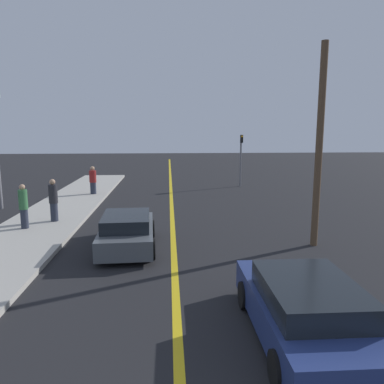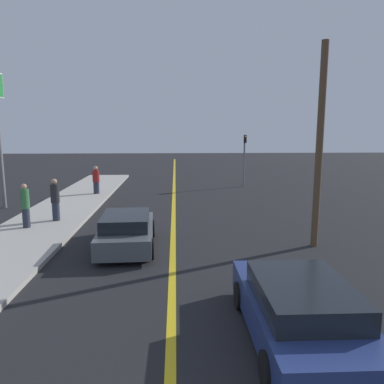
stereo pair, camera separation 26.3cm
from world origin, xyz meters
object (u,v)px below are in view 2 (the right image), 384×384
(car_near_right_lane, at_px, (299,311))
(pedestrian_mid_group, at_px, (55,200))
(pedestrian_far_standing, at_px, (96,180))
(traffic_light, at_px, (244,155))
(car_ahead_center, at_px, (126,231))
(pedestrian_near_curb, at_px, (25,206))
(utility_pole, at_px, (319,148))

(car_near_right_lane, height_order, pedestrian_mid_group, pedestrian_mid_group)
(pedestrian_mid_group, relative_size, pedestrian_far_standing, 1.08)
(traffic_light, bearing_deg, car_near_right_lane, -97.22)
(car_near_right_lane, distance_m, pedestrian_mid_group, 12.08)
(pedestrian_mid_group, xyz_separation_m, traffic_light, (10.02, 9.98, 1.19))
(traffic_light, bearing_deg, car_ahead_center, -115.93)
(pedestrian_far_standing, xyz_separation_m, traffic_light, (9.67, 3.25, 1.27))
(car_near_right_lane, relative_size, car_ahead_center, 1.08)
(car_ahead_center, xyz_separation_m, pedestrian_far_standing, (-3.13, 10.19, 0.38))
(pedestrian_near_curb, bearing_deg, traffic_light, 45.66)
(car_ahead_center, relative_size, pedestrian_near_curb, 2.27)
(car_ahead_center, xyz_separation_m, utility_pole, (6.59, -0.05, 2.86))
(car_near_right_lane, bearing_deg, car_ahead_center, 124.56)
(pedestrian_mid_group, bearing_deg, utility_pole, -19.26)
(car_near_right_lane, distance_m, pedestrian_near_curb, 11.80)
(pedestrian_near_curb, relative_size, traffic_light, 0.49)
(car_ahead_center, bearing_deg, car_near_right_lane, -58.19)
(car_near_right_lane, distance_m, car_ahead_center, 7.21)
(car_ahead_center, height_order, utility_pole, utility_pole)
(pedestrian_mid_group, bearing_deg, traffic_light, 44.90)
(traffic_light, relative_size, utility_pole, 0.52)
(car_ahead_center, height_order, pedestrian_near_curb, pedestrian_near_curb)
(car_near_right_lane, xyz_separation_m, pedestrian_near_curb, (-8.39, 8.29, 0.42))
(pedestrian_near_curb, bearing_deg, pedestrian_mid_group, 53.34)
(traffic_light, bearing_deg, pedestrian_near_curb, -134.34)
(car_near_right_lane, distance_m, pedestrian_far_standing, 17.68)
(traffic_light, bearing_deg, pedestrian_far_standing, -161.41)
(pedestrian_far_standing, bearing_deg, pedestrian_near_curb, -98.56)
(pedestrian_far_standing, bearing_deg, car_ahead_center, -72.92)
(car_ahead_center, distance_m, pedestrian_far_standing, 10.67)
(pedestrian_far_standing, distance_m, utility_pole, 14.34)
(traffic_light, distance_m, utility_pole, 13.55)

